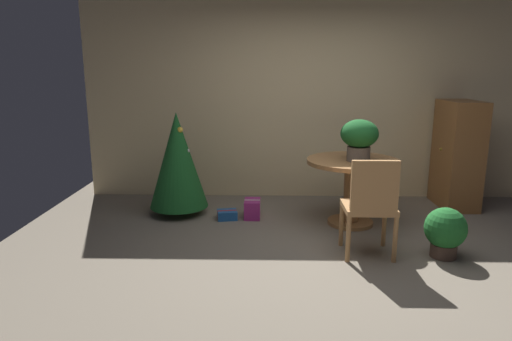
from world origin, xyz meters
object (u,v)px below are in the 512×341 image
at_px(gift_box_purple, 252,209).
at_px(wooden_cabinet, 457,154).
at_px(holiday_tree, 178,160).
at_px(wooden_chair_near, 371,203).
at_px(potted_plant, 445,231).
at_px(gift_box_blue, 227,215).
at_px(round_dining_table, 352,178).
at_px(flower_vase, 359,137).

height_order(gift_box_purple, wooden_cabinet, wooden_cabinet).
distance_m(holiday_tree, wooden_cabinet, 3.51).
xyz_separation_m(wooden_chair_near, potted_plant, (0.71, 0.02, -0.28)).
distance_m(holiday_tree, gift_box_blue, 0.88).
relative_size(gift_box_blue, potted_plant, 0.54).
bearing_deg(round_dining_table, flower_vase, -63.86).
xyz_separation_m(round_dining_table, gift_box_blue, (-1.43, 0.13, -0.49)).
distance_m(flower_vase, gift_box_purple, 1.51).
relative_size(wooden_cabinet, potted_plant, 2.82).
height_order(round_dining_table, wooden_cabinet, wooden_cabinet).
bearing_deg(flower_vase, round_dining_table, 116.14).
height_order(gift_box_blue, potted_plant, potted_plant).
bearing_deg(wooden_cabinet, potted_plant, -114.19).
relative_size(holiday_tree, gift_box_purple, 4.46).
xyz_separation_m(flower_vase, holiday_tree, (-2.07, 0.41, -0.35)).
xyz_separation_m(wooden_chair_near, wooden_cabinet, (1.46, 1.67, 0.14)).
height_order(wooden_chair_near, potted_plant, wooden_chair_near).
bearing_deg(flower_vase, wooden_chair_near, -92.66).
bearing_deg(flower_vase, holiday_tree, 168.83).
bearing_deg(gift_box_purple, gift_box_blue, -168.32).
relative_size(gift_box_purple, potted_plant, 0.58).
relative_size(round_dining_table, holiday_tree, 0.83).
bearing_deg(wooden_chair_near, potted_plant, 1.49).
distance_m(round_dining_table, gift_box_blue, 1.51).
height_order(wooden_chair_near, holiday_tree, holiday_tree).
bearing_deg(gift_box_blue, holiday_tree, 162.21).
relative_size(wooden_chair_near, wooden_cabinet, 0.71).
height_order(holiday_tree, potted_plant, holiday_tree).
distance_m(gift_box_purple, gift_box_blue, 0.31).
bearing_deg(wooden_cabinet, gift_box_blue, -168.15).
relative_size(holiday_tree, potted_plant, 2.59).
bearing_deg(gift_box_blue, gift_box_purple, 11.68).
relative_size(wooden_chair_near, holiday_tree, 0.77).
bearing_deg(holiday_tree, gift_box_blue, -17.79).
xyz_separation_m(flower_vase, gift_box_blue, (-1.47, 0.22, -0.97)).
distance_m(wooden_chair_near, wooden_cabinet, 2.22).
xyz_separation_m(gift_box_purple, potted_plant, (1.85, -1.11, 0.15)).
bearing_deg(gift_box_blue, wooden_chair_near, -36.82).
height_order(flower_vase, gift_box_purple, flower_vase).
height_order(round_dining_table, flower_vase, flower_vase).
bearing_deg(wooden_cabinet, round_dining_table, -153.09).
relative_size(flower_vase, wooden_cabinet, 0.34).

